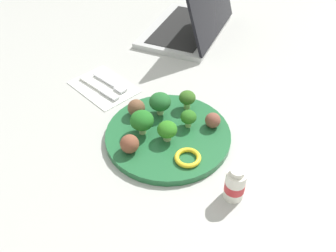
{
  "coord_description": "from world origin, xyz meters",
  "views": [
    {
      "loc": [
        0.43,
        -0.42,
        0.58
      ],
      "look_at": [
        0.0,
        0.0,
        0.04
      ],
      "focal_mm": 39.45,
      "sensor_mm": 36.0,
      "label": 1
    }
  ],
  "objects_px": {
    "knife": "(100,89)",
    "yogurt_bottle": "(235,185)",
    "broccoli_floret_back_right": "(188,117)",
    "meatball_front_left": "(213,120)",
    "napkin": "(104,87)",
    "plate": "(168,135)",
    "fork": "(111,83)",
    "meatball_back_right": "(136,108)",
    "meatball_mid_right": "(130,144)",
    "broccoli_floret_front_left": "(160,102)",
    "laptop": "(192,22)",
    "broccoli_floret_center": "(187,98)",
    "pepper_ring_back_left": "(188,158)",
    "broccoli_floret_mid_right": "(167,130)",
    "broccoli_floret_mid_left": "(142,121)"
  },
  "relations": [
    {
      "from": "plate",
      "to": "broccoli_floret_mid_left",
      "type": "relative_size",
      "value": 4.93
    },
    {
      "from": "meatball_front_left",
      "to": "meatball_back_right",
      "type": "height_order",
      "value": "meatball_back_right"
    },
    {
      "from": "broccoli_floret_center",
      "to": "pepper_ring_back_left",
      "type": "xyz_separation_m",
      "value": [
        0.12,
        -0.12,
        -0.02
      ]
    },
    {
      "from": "broccoli_floret_front_left",
      "to": "meatball_front_left",
      "type": "bearing_deg",
      "value": 24.7
    },
    {
      "from": "meatball_mid_right",
      "to": "knife",
      "type": "xyz_separation_m",
      "value": [
        -0.23,
        0.09,
        -0.03
      ]
    },
    {
      "from": "knife",
      "to": "plate",
      "type": "bearing_deg",
      "value": 0.87
    },
    {
      "from": "meatball_mid_right",
      "to": "laptop",
      "type": "xyz_separation_m",
      "value": [
        -0.28,
        0.49,
        0.0
      ]
    },
    {
      "from": "meatball_front_left",
      "to": "yogurt_bottle",
      "type": "distance_m",
      "value": 0.19
    },
    {
      "from": "broccoli_floret_mid_right",
      "to": "pepper_ring_back_left",
      "type": "height_order",
      "value": "broccoli_floret_mid_right"
    },
    {
      "from": "broccoli_floret_back_right",
      "to": "meatball_front_left",
      "type": "height_order",
      "value": "broccoli_floret_back_right"
    },
    {
      "from": "broccoli_floret_front_left",
      "to": "pepper_ring_back_left",
      "type": "relative_size",
      "value": 0.99
    },
    {
      "from": "plate",
      "to": "meatball_mid_right",
      "type": "bearing_deg",
      "value": -99.58
    },
    {
      "from": "knife",
      "to": "laptop",
      "type": "distance_m",
      "value": 0.41
    },
    {
      "from": "meatball_front_left",
      "to": "napkin",
      "type": "height_order",
      "value": "meatball_front_left"
    },
    {
      "from": "meatball_back_right",
      "to": "pepper_ring_back_left",
      "type": "distance_m",
      "value": 0.18
    },
    {
      "from": "meatball_front_left",
      "to": "laptop",
      "type": "distance_m",
      "value": 0.47
    },
    {
      "from": "meatball_back_right",
      "to": "yogurt_bottle",
      "type": "bearing_deg",
      "value": -2.84
    },
    {
      "from": "broccoli_floret_center",
      "to": "fork",
      "type": "xyz_separation_m",
      "value": [
        -0.22,
        -0.06,
        -0.04
      ]
    },
    {
      "from": "fork",
      "to": "knife",
      "type": "bearing_deg",
      "value": -91.4
    },
    {
      "from": "pepper_ring_back_left",
      "to": "laptop",
      "type": "height_order",
      "value": "laptop"
    },
    {
      "from": "yogurt_bottle",
      "to": "meatball_back_right",
      "type": "bearing_deg",
      "value": 177.16
    },
    {
      "from": "napkin",
      "to": "knife",
      "type": "xyz_separation_m",
      "value": [
        0.01,
        -0.02,
        0.0
      ]
    },
    {
      "from": "napkin",
      "to": "yogurt_bottle",
      "type": "distance_m",
      "value": 0.46
    },
    {
      "from": "pepper_ring_back_left",
      "to": "knife",
      "type": "xyz_separation_m",
      "value": [
        -0.34,
        0.02,
        -0.01
      ]
    },
    {
      "from": "pepper_ring_back_left",
      "to": "knife",
      "type": "bearing_deg",
      "value": 175.95
    },
    {
      "from": "plate",
      "to": "yogurt_bottle",
      "type": "bearing_deg",
      "value": -6.67
    },
    {
      "from": "meatball_mid_right",
      "to": "napkin",
      "type": "height_order",
      "value": "meatball_mid_right"
    },
    {
      "from": "meatball_mid_right",
      "to": "napkin",
      "type": "bearing_deg",
      "value": 155.43
    },
    {
      "from": "meatball_mid_right",
      "to": "meatball_back_right",
      "type": "bearing_deg",
      "value": 132.41
    },
    {
      "from": "fork",
      "to": "meatball_mid_right",
      "type": "bearing_deg",
      "value": -28.9
    },
    {
      "from": "meatball_back_right",
      "to": "napkin",
      "type": "xyz_separation_m",
      "value": [
        -0.16,
        0.02,
        -0.03
      ]
    },
    {
      "from": "plate",
      "to": "broccoli_floret_center",
      "type": "xyz_separation_m",
      "value": [
        -0.03,
        0.09,
        0.04
      ]
    },
    {
      "from": "meatball_mid_right",
      "to": "fork",
      "type": "relative_size",
      "value": 0.33
    },
    {
      "from": "broccoli_floret_mid_left",
      "to": "meatball_back_right",
      "type": "height_order",
      "value": "broccoli_floret_mid_left"
    },
    {
      "from": "broccoli_floret_center",
      "to": "broccoli_floret_front_left",
      "type": "height_order",
      "value": "broccoli_floret_front_left"
    },
    {
      "from": "broccoli_floret_mid_right",
      "to": "meatball_mid_right",
      "type": "relative_size",
      "value": 1.15
    },
    {
      "from": "broccoli_floret_mid_right",
      "to": "meatball_back_right",
      "type": "bearing_deg",
      "value": 176.45
    },
    {
      "from": "knife",
      "to": "yogurt_bottle",
      "type": "xyz_separation_m",
      "value": [
        0.45,
        -0.02,
        0.03
      ]
    },
    {
      "from": "meatball_mid_right",
      "to": "meatball_back_right",
      "type": "xyz_separation_m",
      "value": [
        -0.08,
        0.09,
        0.0
      ]
    },
    {
      "from": "meatball_mid_right",
      "to": "fork",
      "type": "bearing_deg",
      "value": 151.1
    },
    {
      "from": "fork",
      "to": "meatball_back_right",
      "type": "bearing_deg",
      "value": -15.07
    },
    {
      "from": "broccoli_floret_mid_left",
      "to": "laptop",
      "type": "distance_m",
      "value": 0.51
    },
    {
      "from": "napkin",
      "to": "fork",
      "type": "bearing_deg",
      "value": 66.8
    },
    {
      "from": "laptop",
      "to": "broccoli_floret_mid_right",
      "type": "bearing_deg",
      "value": -53.16
    },
    {
      "from": "meatball_back_right",
      "to": "laptop",
      "type": "distance_m",
      "value": 0.45
    },
    {
      "from": "laptop",
      "to": "meatball_mid_right",
      "type": "bearing_deg",
      "value": -60.45
    },
    {
      "from": "broccoli_floret_mid_right",
      "to": "meatball_back_right",
      "type": "relative_size",
      "value": 1.13
    },
    {
      "from": "broccoli_floret_front_left",
      "to": "laptop",
      "type": "distance_m",
      "value": 0.43
    },
    {
      "from": "broccoli_floret_center",
      "to": "broccoli_floret_front_left",
      "type": "bearing_deg",
      "value": -116.16
    },
    {
      "from": "broccoli_floret_mid_left",
      "to": "fork",
      "type": "bearing_deg",
      "value": 160.88
    }
  ]
}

